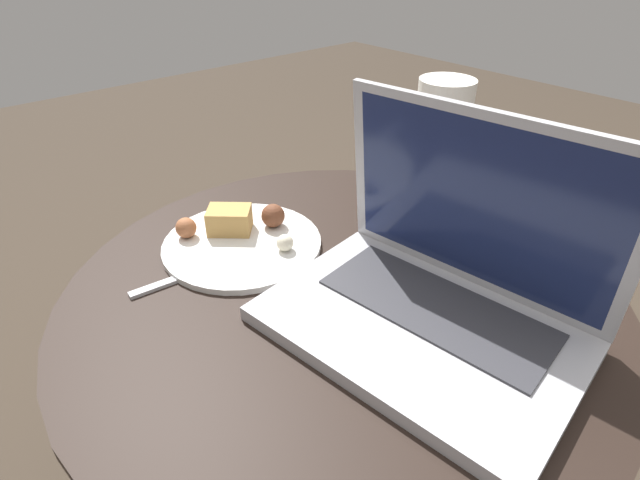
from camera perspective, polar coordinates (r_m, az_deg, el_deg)
name	(u,v)px	position (r m, az deg, el deg)	size (l,w,h in m)	color
table	(339,357)	(0.74, 2.23, -13.19)	(0.72, 0.72, 0.52)	#515156
napkin	(238,251)	(0.72, -9.36, -1.21)	(0.17, 0.13, 0.00)	white
laptop	(439,286)	(0.58, 13.47, -5.16)	(0.37, 0.27, 0.24)	#B2B2B7
beer_glass	(437,162)	(0.72, 13.22, 8.63)	(0.07, 0.07, 0.23)	brown
snack_plate	(241,237)	(0.73, -9.01, 0.29)	(0.23, 0.23, 0.05)	silver
fork	(213,266)	(0.70, -12.15, -2.93)	(0.04, 0.20, 0.00)	silver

